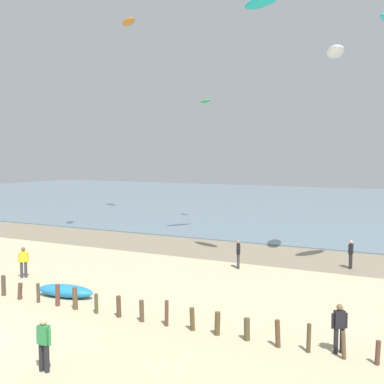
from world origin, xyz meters
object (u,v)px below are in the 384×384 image
Objects in this scene: person_left_flank at (351,253)px; kite_aloft_2 at (128,22)px; grounded_kite at (66,291)px; person_mid_beach at (339,327)px; person_far_down_beach at (238,253)px; person_right_flank at (24,261)px; person_by_waterline at (44,343)px; kite_aloft_6 at (335,52)px; kite_aloft_5 at (261,2)px; kite_aloft_8 at (206,101)px.

kite_aloft_2 reaches higher than person_left_flank.
kite_aloft_2 reaches higher than grounded_kite.
person_mid_beach and person_far_down_beach have the same top height.
person_by_waterline is at bearing -40.76° from person_right_flank.
person_right_flank is at bearing -141.53° from person_far_down_beach.
person_left_flank is at bearing -139.16° from grounded_kite.
kite_aloft_6 is (25.85, -15.12, -8.47)m from kite_aloft_2.
kite_aloft_5 is at bearing 22.31° from person_far_down_beach.
kite_aloft_5 reaches higher than person_mid_beach.
person_right_flank is (-9.78, 8.43, 0.00)m from person_by_waterline.
person_left_flank is 6.72m from person_far_down_beach.
person_right_flank is 27.41m from kite_aloft_8.
person_far_down_beach is (-7.99, 10.28, 0.00)m from person_mid_beach.
person_by_waterline is 0.89× the size of kite_aloft_8.
person_right_flank is at bearing 114.52° from kite_aloft_6.
person_left_flank is 37.68m from kite_aloft_2.
person_right_flank is 0.58× the size of grounded_kite.
kite_aloft_6 is at bearing 41.12° from person_far_down_beach.
person_left_flank is 18.94m from person_right_flank.
person_mid_beach is at bearing -52.15° from person_far_down_beach.
kite_aloft_6 is (-1.34, 0.89, 12.12)m from person_left_flank.
kite_aloft_5 is (6.08, 9.91, 15.25)m from grounded_kite.
person_mid_beach is 1.00× the size of person_by_waterline.
person_mid_beach is at bearing 36.48° from person_by_waterline.
kite_aloft_6 is at bearing -133.61° from grounded_kite.
person_far_down_beach is 0.89× the size of kite_aloft_8.
grounded_kite is (4.66, -1.81, -0.62)m from person_right_flank.
kite_aloft_6 is (14.23, 11.67, 12.12)m from person_right_flank.
person_left_flank is 0.53× the size of kite_aloft_2.
person_by_waterline is 12.91m from person_right_flank.
person_left_flank is at bearing 98.65° from person_mid_beach.
kite_aloft_6 is at bearing 103.30° from person_mid_beach.
kite_aloft_2 is at bearing -151.44° from kite_aloft_8.
kite_aloft_5 is 20.92m from kite_aloft_8.
person_right_flank is at bearing 139.24° from person_by_waterline.
kite_aloft_2 reaches higher than person_mid_beach.
person_far_down_beach is at bearing -19.75° from kite_aloft_8.
person_far_down_beach is (-0.15, 16.08, 0.00)m from person_by_waterline.
kite_aloft_8 is (-18.76, 27.61, 11.22)m from person_mid_beach.
person_left_flank is 12.23m from kite_aloft_6.
person_left_flank is (-2.04, 13.41, 0.00)m from person_mid_beach.
person_left_flank is 16.67m from grounded_kite.
kite_aloft_5 is (0.96, 16.53, 14.63)m from person_by_waterline.
grounded_kite is (-12.96, 0.83, -0.62)m from person_mid_beach.
kite_aloft_6 reaches higher than person_right_flank.
person_mid_beach is 0.89× the size of kite_aloft_8.
kite_aloft_5 is at bearing -151.09° from person_left_flank.
kite_aloft_8 reaches higher than person_right_flank.
person_left_flank is 1.00× the size of person_right_flank.
person_mid_beach is 0.53× the size of kite_aloft_2.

